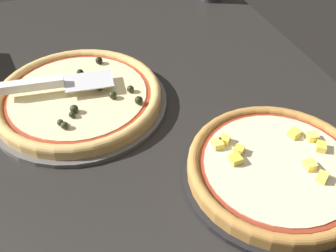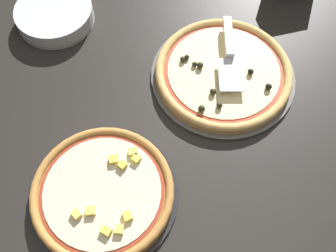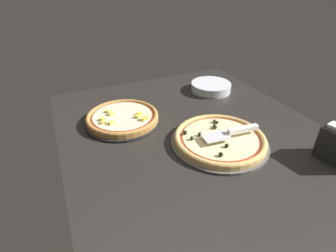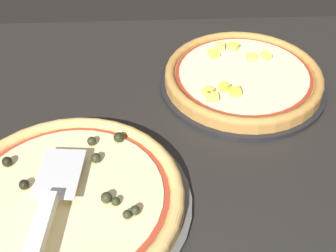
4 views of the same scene
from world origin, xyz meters
TOP-DOWN VIEW (x-y plane):
  - ground_plane at (0.00, 0.00)cm, footprint 140.03×111.27cm
  - pizza_pan_front at (-7.71, -4.93)cm, footprint 39.44×39.44cm
  - pizza_front at (-7.69, -4.90)cm, footprint 37.07×37.07cm
  - pizza_pan_back at (25.38, 26.16)cm, footprint 35.09×35.09cm
  - pizza_back at (25.36, 26.16)cm, footprint 32.98×32.98cm
  - serving_spatula at (-9.86, -11.27)cm, footprint 7.71×24.30cm

SIDE VIEW (x-z plane):
  - ground_plane at x=0.00cm, z-range -3.60..0.00cm
  - pizza_pan_front at x=-7.71cm, z-range 0.00..1.00cm
  - pizza_pan_back at x=25.38cm, z-range 0.00..1.00cm
  - pizza_front at x=-7.69cm, z-range 0.43..4.26cm
  - pizza_back at x=25.36cm, z-range 0.75..4.49cm
  - serving_spatula at x=-9.86cm, z-range 4.63..6.63cm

